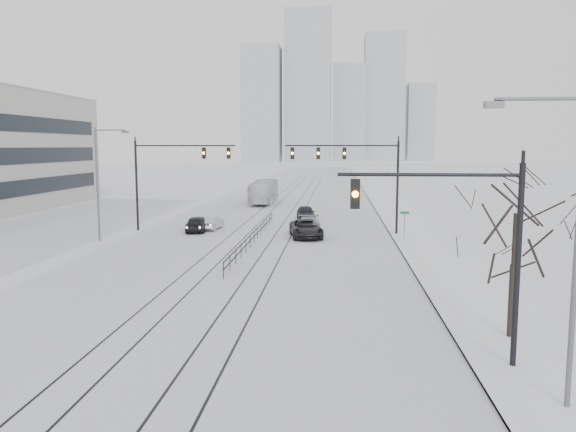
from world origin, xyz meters
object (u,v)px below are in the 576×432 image
Objects in this scene: sedan_sb_inner at (197,224)px; sedan_nb_far at (306,213)px; sedan_nb_front at (306,229)px; bare_tree at (515,227)px; sedan_nb_right at (308,227)px; sedan_sb_outer at (212,223)px; traffic_mast_near at (469,236)px; box_truck at (264,192)px.

sedan_nb_far is at bearing -141.06° from sedan_sb_inner.
sedan_nb_front is at bearing -95.15° from sedan_nb_far.
bare_tree is 26.14m from sedan_nb_front.
sedan_sb_outer is at bearing 161.04° from sedan_nb_right.
box_truck is (-14.02, 54.68, -3.03)m from traffic_mast_near.
bare_tree is 1.44× the size of sedan_sb_inner.
sedan_nb_front is 1.03× the size of sedan_nb_right.
sedan_sb_outer is 9.57m from sedan_nb_front.
sedan_nb_right is at bearing 73.16° from sedan_nb_front.
sedan_nb_front is at bearing 161.73° from sedan_sb_inner.
sedan_nb_front is 28.46m from box_truck.
bare_tree is 32.88m from sedan_sb_inner.
sedan_sb_outer is 0.69× the size of sedan_nb_front.
sedan_sb_inner is at bearing 125.78° from bare_tree.
sedan_sb_outer is at bearing 122.96° from bare_tree.
box_truck is at bearing 107.63° from bare_tree.
sedan_sb_outer is 0.85× the size of sedan_nb_far.
sedan_nb_front reaches higher than sedan_sb_outer.
traffic_mast_near is 39.15m from sedan_nb_far.
traffic_mast_near is 1.90× the size of sedan_sb_outer.
sedan_nb_front is (-6.90, 27.13, -3.83)m from traffic_mast_near.
sedan_nb_far is at bearing 101.12° from traffic_mast_near.
traffic_mast_near is 1.36× the size of sedan_nb_right.
box_truck reaches higher than sedan_nb_right.
bare_tree is at bearing 128.63° from sedan_sb_outer.
box_truck is at bearing 102.94° from sedan_nb_right.
sedan_nb_far is (-0.62, 11.10, -0.00)m from sedan_nb_front.
box_truck is at bearing -88.36° from sedan_sb_outer.
sedan_sb_inner is 10.07m from sedan_nb_front.
traffic_mast_near is 3.85m from bare_tree.
sedan_nb_right is 0.47× the size of box_truck.
sedan_nb_front is 11.12m from sedan_nb_far.
sedan_nb_front is at bearing 104.27° from traffic_mast_near.
sedan_nb_front is at bearing 104.84° from box_truck.
bare_tree reaches higher than sedan_nb_far.
sedan_sb_outer is at bearing -146.49° from sedan_nb_far.
traffic_mast_near reaches higher than sedan_nb_front.
sedan_nb_front is 0.48× the size of box_truck.
sedan_nb_right reaches higher than sedan_nb_far.
sedan_nb_far is (-9.93, 35.23, -3.75)m from bare_tree.
traffic_mast_near is 34.90m from sedan_sb_outer.
sedan_sb_outer is 10.97m from sedan_nb_far.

